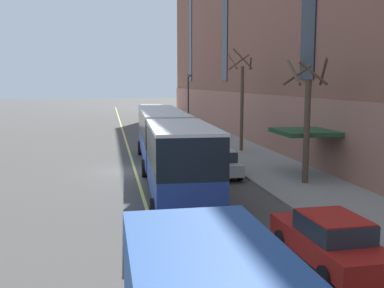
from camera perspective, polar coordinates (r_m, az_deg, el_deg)
The scene contains 13 objects.
ground_plane at distance 27.59m, azimuth -7.74°, elevation -3.46°, with size 260.00×260.00×0.00m, color #4C4947.
sidewalk at distance 32.09m, azimuth 7.77°, elevation -1.74°, with size 5.02×160.00×0.15m, color gray.
city_bus at distance 25.55m, azimuth -3.24°, elevation 0.45°, with size 3.52×20.49×3.60m.
parked_car_silver_0 at distance 25.83m, azimuth 3.51°, elevation -2.41°, with size 1.95×4.26×1.56m.
parked_car_darkgray_1 at distance 58.46m, azimuth -4.37°, elevation 3.29°, with size 2.00×4.60×1.56m.
parked_car_silver_2 at distance 47.45m, azimuth -2.78°, elevation 2.26°, with size 1.96×4.71×1.56m.
parked_car_darkgray_3 at distance 32.74m, azimuth 0.54°, elevation -0.23°, with size 2.01×4.77×1.56m.
parked_car_navy_4 at distance 39.79m, azimuth -1.54°, elevation 1.20°, with size 2.01×4.56×1.56m.
parked_car_red_5 at distance 14.03m, azimuth 17.09°, elevation -11.57°, with size 2.07×4.69×1.56m.
street_tree_mid_block at distance 23.86m, azimuth 14.35°, elevation 3.10°, with size 2.14×2.15×6.43m.
street_tree_far_uptown at distance 34.63m, azimuth 6.32°, elevation 5.58°, with size 1.78×1.86×7.72m.
street_lamp at distance 46.10m, azimuth -0.43°, elevation 6.01°, with size 0.36×1.48×6.04m.
lane_centerline at distance 30.55m, azimuth -7.56°, elevation -2.36°, with size 0.16×140.00×0.01m, color #E0D66B.
Camera 1 is at (-1.25, -27.04, 5.36)m, focal length 42.00 mm.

